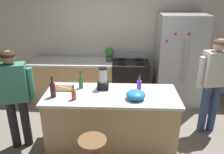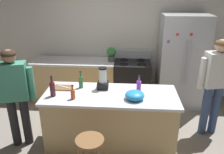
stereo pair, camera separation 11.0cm
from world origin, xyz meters
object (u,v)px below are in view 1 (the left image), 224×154
object	(u,v)px
cutting_board	(63,88)
kitchen_island	(111,120)
bottle_olive_oil	(81,82)
refrigerator	(179,61)
stove_range	(130,81)
potted_plant	(109,53)
person_by_sink_right	(214,78)
blender_appliance	(103,80)
bottle_wine	(53,90)
mixing_bowl	(136,95)
bar_stool	(93,149)
person_by_island_left	(14,92)
bottle_soda	(139,85)
bottle_cooking_sauce	(74,94)
chef_knife	(64,88)

from	to	relation	value
cutting_board	kitchen_island	bearing A→B (deg)	-10.74
bottle_olive_oil	refrigerator	bearing A→B (deg)	35.92
stove_range	potted_plant	xyz separation A→B (m)	(-0.45, 0.03, 0.61)
refrigerator	person_by_sink_right	distance (m)	1.10
blender_appliance	bottle_olive_oil	size ratio (longest dim) A/B	1.26
bottle_wine	cutting_board	bearing A→B (deg)	75.56
kitchen_island	potted_plant	size ratio (longest dim) A/B	6.63
bottle_wine	cutting_board	size ratio (longest dim) A/B	1.05
person_by_sink_right	mixing_bowl	xyz separation A→B (m)	(-1.30, -0.59, -0.04)
refrigerator	cutting_board	bearing A→B (deg)	-146.95
bar_stool	bottle_wine	xyz separation A→B (m)	(-0.63, 0.62, 0.52)
stove_range	bottle_wine	distance (m)	2.10
refrigerator	person_by_island_left	size ratio (longest dim) A/B	1.20
bottle_wine	person_by_island_left	bearing A→B (deg)	176.08
person_by_sink_right	potted_plant	size ratio (longest dim) A/B	5.51
stove_range	bar_stool	size ratio (longest dim) A/B	1.70
refrigerator	person_by_island_left	xyz separation A→B (m)	(-2.75, -1.59, 0.01)
bar_stool	bottle_soda	bearing A→B (deg)	54.37
bar_stool	cutting_board	size ratio (longest dim) A/B	2.12
potted_plant	person_by_sink_right	bearing A→B (deg)	-32.07
potted_plant	bottle_soda	distance (m)	1.53
bar_stool	potted_plant	bearing A→B (deg)	87.67
kitchen_island	blender_appliance	distance (m)	0.64
stove_range	person_by_island_left	distance (m)	2.44
bottle_cooking_sauce	chef_knife	xyz separation A→B (m)	(-0.22, 0.34, -0.06)
person_by_sink_right	bottle_wine	bearing A→B (deg)	-166.92
stove_range	bottle_soda	bearing A→B (deg)	-86.82
kitchen_island	bottle_cooking_sauce	size ratio (longest dim) A/B	9.21
blender_appliance	bottle_soda	xyz separation A→B (m)	(0.55, -0.07, -0.05)
mixing_bowl	bar_stool	bearing A→B (deg)	-132.54
stove_range	bottle_olive_oil	distance (m)	1.66
person_by_island_left	bottle_cooking_sauce	distance (m)	0.91
person_by_sink_right	bar_stool	xyz separation A→B (m)	(-1.85, -1.19, -0.51)
chef_knife	bottle_cooking_sauce	bearing A→B (deg)	-33.92
bottle_cooking_sauce	cutting_board	xyz separation A→B (m)	(-0.24, 0.34, -0.07)
refrigerator	blender_appliance	xyz separation A→B (m)	(-1.46, -1.31, 0.10)
potted_plant	blender_appliance	bearing A→B (deg)	-91.13
blender_appliance	chef_knife	world-z (taller)	blender_appliance
refrigerator	potted_plant	xyz separation A→B (m)	(-1.43, 0.05, 0.13)
mixing_bowl	person_by_sink_right	bearing A→B (deg)	24.40
bottle_cooking_sauce	chef_knife	distance (m)	0.41
stove_range	bar_stool	xyz separation A→B (m)	(-0.54, -2.27, 0.03)
person_by_sink_right	potted_plant	distance (m)	2.08
refrigerator	stove_range	bearing A→B (deg)	178.56
person_by_sink_right	bottle_wine	size ratio (longest dim) A/B	5.23
bottle_soda	person_by_sink_right	bearing A→B (deg)	14.96
potted_plant	bottle_olive_oil	size ratio (longest dim) A/B	1.09
bottle_olive_oil	bottle_cooking_sauce	size ratio (longest dim) A/B	1.28
cutting_board	bottle_olive_oil	bearing A→B (deg)	9.74
kitchen_island	chef_knife	xyz separation A→B (m)	(-0.74, 0.14, 0.47)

